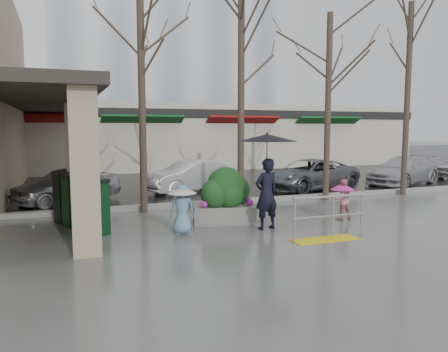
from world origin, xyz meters
TOP-DOWN VIEW (x-y plane):
  - ground at (0.00, 0.00)m, footprint 120.00×120.00m
  - street_asphalt at (0.00, 22.00)m, footprint 120.00×36.00m
  - curb at (0.00, 4.00)m, footprint 120.00×0.30m
  - canopy_slab at (-4.80, 8.00)m, footprint 2.80×18.00m
  - pillar_front at (-3.90, -0.50)m, footprint 0.55×0.55m
  - pillar_back at (-3.90, 6.00)m, footprint 0.55×0.55m
  - storefront_row at (2.00, 17.97)m, footprint 34.00×6.74m
  - office_tower at (4.00, 30.00)m, footprint 18.00×12.00m
  - handrail at (1.36, -1.20)m, footprint 1.90×0.50m
  - tree_west at (-2.00, 3.60)m, footprint 3.20×3.20m
  - tree_midwest at (1.20, 3.60)m, footprint 3.20×3.20m
  - tree_mideast at (4.50, 3.60)m, footprint 3.20×3.20m
  - tree_east at (8.00, 3.60)m, footprint 3.20×3.20m
  - woman at (0.51, 0.26)m, footprint 1.53×1.53m
  - child_pink at (3.00, 0.55)m, footprint 0.66×0.66m
  - child_blue at (-1.62, 0.52)m, footprint 0.71×0.71m
  - planter at (-0.19, 1.31)m, footprint 1.91×1.28m
  - news_boxes at (-3.93, 2.03)m, footprint 1.36×2.48m
  - car_a at (-4.17, 6.23)m, footprint 3.94×3.16m
  - car_b at (0.52, 7.22)m, footprint 4.05×2.51m
  - car_c at (5.26, 6.03)m, footprint 4.92×3.20m
  - car_d at (10.31, 6.11)m, footprint 4.68×3.17m

SIDE VIEW (x-z plane):
  - ground at x=0.00m, z-range 0.00..0.00m
  - street_asphalt at x=0.00m, z-range 0.00..0.01m
  - curb at x=0.00m, z-range 0.00..0.15m
  - handrail at x=1.36m, z-range -0.14..0.89m
  - car_a at x=-4.17m, z-range 0.00..1.26m
  - car_b at x=0.52m, z-range 0.00..1.26m
  - car_c at x=5.26m, z-range 0.00..1.26m
  - car_d at x=10.31m, z-range 0.00..1.26m
  - child_pink at x=3.00m, z-range 0.08..1.23m
  - news_boxes at x=-3.93m, z-range 0.00..1.36m
  - child_blue at x=-1.62m, z-range 0.11..1.33m
  - planter at x=-0.19m, z-range -0.03..1.49m
  - woman at x=0.51m, z-range 0.31..2.77m
  - pillar_front at x=-3.90m, z-range 0.00..3.50m
  - pillar_back at x=-3.90m, z-range 0.00..3.50m
  - storefront_row at x=2.00m, z-range 0.01..4.01m
  - canopy_slab at x=-4.80m, z-range 3.50..3.75m
  - tree_mideast at x=4.50m, z-range 1.61..8.11m
  - tree_west at x=-2.00m, z-range 1.68..8.48m
  - tree_midwest at x=1.20m, z-range 1.73..8.73m
  - tree_east at x=8.00m, z-range 1.78..8.98m
  - office_tower at x=4.00m, z-range 0.00..25.00m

